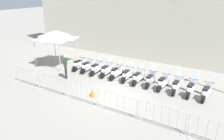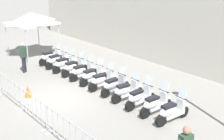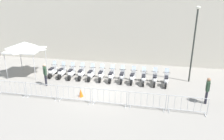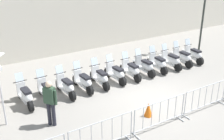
# 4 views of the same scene
# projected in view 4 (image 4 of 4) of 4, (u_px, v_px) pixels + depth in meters

# --- Properties ---
(ground_plane) EXTENTS (120.00, 120.00, 0.00)m
(ground_plane) POSITION_uv_depth(u_px,v_px,m) (153.00, 99.00, 11.78)
(ground_plane) COLOR gray
(motorcycle_0) EXTENTS (0.56, 1.73, 1.24)m
(motorcycle_0) POSITION_uv_depth(u_px,v_px,m) (25.00, 95.00, 11.12)
(motorcycle_0) COLOR black
(motorcycle_0) RESTS_ON ground
(motorcycle_1) EXTENTS (0.56, 1.73, 1.24)m
(motorcycle_1) POSITION_uv_depth(u_px,v_px,m) (46.00, 91.00, 11.51)
(motorcycle_1) COLOR black
(motorcycle_1) RESTS_ON ground
(motorcycle_2) EXTENTS (0.56, 1.72, 1.24)m
(motorcycle_2) POSITION_uv_depth(u_px,v_px,m) (66.00, 86.00, 11.90)
(motorcycle_2) COLOR black
(motorcycle_2) RESTS_ON ground
(motorcycle_3) EXTENTS (0.56, 1.73, 1.24)m
(motorcycle_3) POSITION_uv_depth(u_px,v_px,m) (83.00, 81.00, 12.37)
(motorcycle_3) COLOR black
(motorcycle_3) RESTS_ON ground
(motorcycle_4) EXTENTS (0.61, 1.72, 1.24)m
(motorcycle_4) POSITION_uv_depth(u_px,v_px,m) (100.00, 77.00, 12.77)
(motorcycle_4) COLOR black
(motorcycle_4) RESTS_ON ground
(motorcycle_5) EXTENTS (0.56, 1.73, 1.24)m
(motorcycle_5) POSITION_uv_depth(u_px,v_px,m) (116.00, 73.00, 13.20)
(motorcycle_5) COLOR black
(motorcycle_5) RESTS_ON ground
(motorcycle_6) EXTENTS (0.60, 1.72, 1.24)m
(motorcycle_6) POSITION_uv_depth(u_px,v_px,m) (131.00, 70.00, 13.58)
(motorcycle_6) COLOR black
(motorcycle_6) RESTS_ON ground
(motorcycle_7) EXTENTS (0.56, 1.73, 1.24)m
(motorcycle_7) POSITION_uv_depth(u_px,v_px,m) (145.00, 66.00, 14.04)
(motorcycle_7) COLOR black
(motorcycle_7) RESTS_ON ground
(motorcycle_8) EXTENTS (0.66, 1.72, 1.24)m
(motorcycle_8) POSITION_uv_depth(u_px,v_px,m) (158.00, 63.00, 14.43)
(motorcycle_8) COLOR black
(motorcycle_8) RESTS_ON ground
(motorcycle_9) EXTENTS (0.56, 1.73, 1.24)m
(motorcycle_9) POSITION_uv_depth(u_px,v_px,m) (171.00, 60.00, 14.81)
(motorcycle_9) COLOR black
(motorcycle_9) RESTS_ON ground
(motorcycle_10) EXTENTS (0.61, 1.72, 1.24)m
(motorcycle_10) POSITION_uv_depth(u_px,v_px,m) (182.00, 57.00, 15.25)
(motorcycle_10) COLOR black
(motorcycle_10) RESTS_ON ground
(motorcycle_11) EXTENTS (0.66, 1.72, 1.24)m
(motorcycle_11) POSITION_uv_depth(u_px,v_px,m) (193.00, 55.00, 15.66)
(motorcycle_11) COLOR black
(motorcycle_11) RESTS_ON ground
(barrier_segment_1) EXTENTS (2.22, 0.68, 1.07)m
(barrier_segment_1) POSITION_uv_depth(u_px,v_px,m) (102.00, 136.00, 8.54)
(barrier_segment_1) COLOR #B2B5B7
(barrier_segment_1) RESTS_ON ground
(barrier_segment_2) EXTENTS (2.22, 0.68, 1.07)m
(barrier_segment_2) POSITION_uv_depth(u_px,v_px,m) (160.00, 115.00, 9.66)
(barrier_segment_2) COLOR #B2B5B7
(barrier_segment_2) RESTS_ON ground
(barrier_segment_3) EXTENTS (2.22, 0.68, 1.07)m
(barrier_segment_3) POSITION_uv_depth(u_px,v_px,m) (205.00, 98.00, 10.78)
(barrier_segment_3) COLOR #B2B5B7
(barrier_segment_3) RESTS_ON ground
(officer_mid_plaza) EXTENTS (0.38, 0.48, 1.73)m
(officer_mid_plaza) POSITION_uv_depth(u_px,v_px,m) (50.00, 101.00, 9.64)
(officer_mid_plaza) COLOR #23232D
(officer_mid_plaza) RESTS_ON ground
(traffic_cone) EXTENTS (0.32, 0.32, 0.55)m
(traffic_cone) POSITION_uv_depth(u_px,v_px,m) (148.00, 110.00, 10.46)
(traffic_cone) COLOR orange
(traffic_cone) RESTS_ON ground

